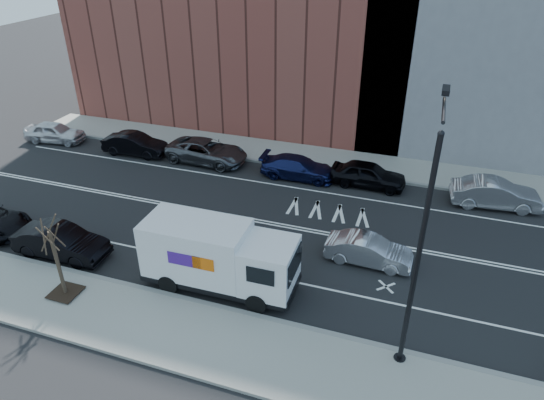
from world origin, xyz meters
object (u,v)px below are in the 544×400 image
Objects in this scene: fedex_van at (218,256)px; driving_sedan at (369,250)px; far_parked_a at (55,132)px; far_parked_b at (135,144)px.

driving_sedan is at bearing 32.05° from fedex_van.
far_parked_b is (6.82, -0.03, -0.00)m from far_parked_a.
fedex_van is at bearing -129.39° from far_parked_a.
fedex_van reaches higher than driving_sedan.
fedex_van is at bearing 124.33° from driving_sedan.
far_parked_a is 0.97× the size of far_parked_b.
driving_sedan is (17.31, -7.26, -0.07)m from far_parked_b.
fedex_van is 21.35m from far_parked_a.
fedex_van is 1.56× the size of far_parked_a.
fedex_van is 7.14m from driving_sedan.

